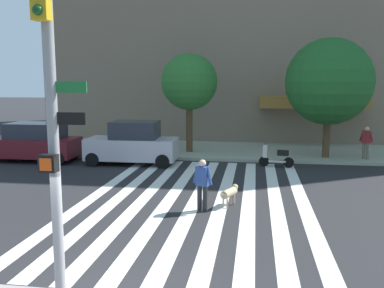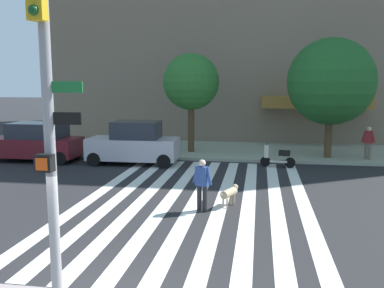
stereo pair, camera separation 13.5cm
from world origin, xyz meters
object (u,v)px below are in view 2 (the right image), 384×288
object	(u,v)px
street_tree_nearest	(191,82)
dog_on_leash	(230,193)
parked_car_behind_first	(134,144)
pedestrian_bystander	(368,141)
pedestrian_dog_walker	(202,182)
traffic_light_pole	(47,114)
parked_car_near_curb	(36,142)
parked_scooter	(278,157)
street_tree_middle	(331,82)

from	to	relation	value
street_tree_nearest	dog_on_leash	bearing A→B (deg)	-73.41
parked_car_behind_first	pedestrian_bystander	distance (m)	11.57
pedestrian_dog_walker	traffic_light_pole	bearing A→B (deg)	-104.56
parked_car_near_curb	pedestrian_bystander	bearing A→B (deg)	7.47
parked_car_behind_first	pedestrian_bystander	size ratio (longest dim) A/B	2.67
parked_scooter	pedestrian_dog_walker	size ratio (longest dim) A/B	0.99
traffic_light_pole	parked_car_near_curb	world-z (taller)	traffic_light_pole
parked_car_near_curb	dog_on_leash	size ratio (longest dim) A/B	4.26
street_tree_nearest	pedestrian_dog_walker	xyz separation A→B (m)	(1.99, -10.10, -3.02)
traffic_light_pole	pedestrian_dog_walker	size ratio (longest dim) A/B	3.54
parked_car_near_curb	pedestrian_bystander	distance (m)	16.67
parked_car_behind_first	parked_scooter	distance (m)	6.92
traffic_light_pole	pedestrian_dog_walker	distance (m)	7.05
traffic_light_pole	parked_car_near_curb	size ratio (longest dim) A/B	1.29
dog_on_leash	pedestrian_bystander	world-z (taller)	pedestrian_bystander
traffic_light_pole	parked_scooter	size ratio (longest dim) A/B	3.56
traffic_light_pole	dog_on_leash	size ratio (longest dim) A/B	5.49
pedestrian_dog_walker	pedestrian_bystander	bearing A→B (deg)	52.30
parked_car_behind_first	traffic_light_pole	bearing A→B (deg)	-78.76
traffic_light_pole	parked_car_behind_first	xyz separation A→B (m)	(-2.65, 13.33, -2.54)
pedestrian_bystander	pedestrian_dog_walker	bearing A→B (deg)	-127.70
street_tree_nearest	pedestrian_bystander	size ratio (longest dim) A/B	3.27
traffic_light_pole	pedestrian_bystander	world-z (taller)	traffic_light_pole
traffic_light_pole	street_tree_middle	world-z (taller)	street_tree_middle
parked_car_near_curb	pedestrian_dog_walker	size ratio (longest dim) A/B	2.74
traffic_light_pole	parked_scooter	xyz separation A→B (m)	(4.25, 13.60, -3.04)
street_tree_nearest	dog_on_leash	distance (m)	10.43
parked_scooter	pedestrian_dog_walker	xyz separation A→B (m)	(-2.60, -7.25, 0.45)
traffic_light_pole	parked_car_behind_first	bearing A→B (deg)	101.24
street_tree_middle	pedestrian_bystander	xyz separation A→B (m)	(1.88, -0.28, -2.90)
parked_car_behind_first	parked_scooter	size ratio (longest dim) A/B	2.69
parked_scooter	parked_car_near_curb	bearing A→B (deg)	-178.71
traffic_light_pole	parked_car_near_curb	distance (m)	15.66
traffic_light_pole	pedestrian_dog_walker	bearing A→B (deg)	75.44
dog_on_leash	pedestrian_bystander	size ratio (longest dim) A/B	0.64
parked_car_near_curb	street_tree_nearest	xyz separation A→B (m)	(7.47, 3.12, 3.00)
street_tree_middle	dog_on_leash	distance (m)	10.40
traffic_light_pole	parked_car_behind_first	size ratio (longest dim) A/B	1.32
pedestrian_bystander	parked_car_behind_first	bearing A→B (deg)	-169.21
parked_car_near_curb	parked_car_behind_first	xyz separation A→B (m)	(5.16, 0.00, 0.03)
parked_scooter	street_tree_nearest	bearing A→B (deg)	148.20
street_tree_middle	dog_on_leash	xyz separation A→B (m)	(-4.38, -8.74, -3.54)
traffic_light_pole	street_tree_middle	bearing A→B (deg)	66.56
parked_car_behind_first	street_tree_nearest	bearing A→B (deg)	53.55
street_tree_middle	street_tree_nearest	bearing A→B (deg)	174.65
parked_scooter	pedestrian_dog_walker	bearing A→B (deg)	-109.74
street_tree_middle	pedestrian_dog_walker	distance (m)	11.19
traffic_light_pole	street_tree_middle	size ratio (longest dim) A/B	0.97
parked_car_near_curb	parked_car_behind_first	distance (m)	5.16
pedestrian_dog_walker	parked_car_near_curb	bearing A→B (deg)	143.58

